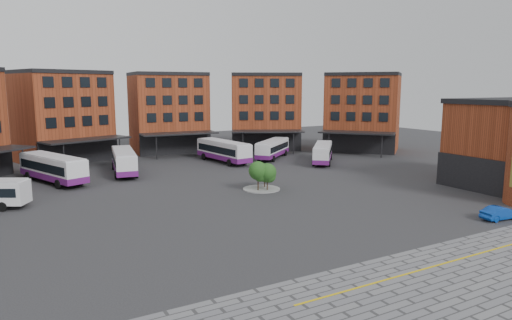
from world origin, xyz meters
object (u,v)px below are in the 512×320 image
tree_island (263,174)px  bus_c (124,161)px  bus_f (323,153)px  blue_car (500,213)px  bus_e (273,148)px  bus_b (53,168)px  bus_d (223,151)px

tree_island → bus_c: size_ratio=0.37×
bus_f → blue_car: bearing=-58.3°
tree_island → bus_e: size_ratio=0.44×
tree_island → bus_b: tree_island is taller
bus_e → blue_car: 41.08m
tree_island → bus_e: 24.24m
bus_c → blue_car: (24.48, -39.46, -1.17)m
bus_e → bus_f: size_ratio=1.03×
bus_c → bus_d: bearing=16.7°
bus_f → bus_b: bearing=-145.8°
blue_car → bus_e: bearing=5.2°
bus_b → bus_f: bus_b is taller
tree_island → blue_car: 24.60m
bus_b → bus_d: size_ratio=1.01×
blue_car → bus_b: bearing=48.2°
bus_b → bus_d: (25.57, 3.79, -0.02)m
bus_b → blue_car: (33.78, -37.70, -1.27)m
tree_island → blue_car: size_ratio=1.15×
tree_island → bus_d: size_ratio=0.35×
bus_f → blue_car: (-5.34, -33.19, -1.01)m
blue_car → bus_c: bearing=38.2°
bus_e → bus_f: 9.08m
bus_b → blue_car: 50.63m
bus_d → bus_f: size_ratio=1.28×
bus_c → bus_d: size_ratio=0.96×
bus_f → blue_car: 33.64m
bus_b → bus_f: bearing=-27.2°
bus_e → bus_b: bearing=-125.2°
bus_d → blue_car: (8.21, -41.49, -1.24)m
bus_d → blue_car: bus_d is taller
bus_d → bus_e: size_ratio=1.25×
bus_c → bus_d: bus_d is taller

